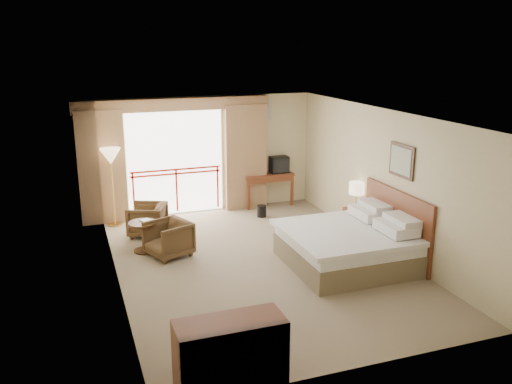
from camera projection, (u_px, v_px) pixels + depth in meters
name	position (u px, v px, depth m)	size (l,w,h in m)	color
floor	(259.00, 263.00, 9.87)	(7.00, 7.00, 0.00)	#817056
ceiling	(260.00, 115.00, 9.14)	(7.00, 7.00, 0.00)	white
wall_back	(209.00, 154.00, 12.68)	(5.00, 5.00, 0.00)	beige
wall_front	(361.00, 267.00, 6.33)	(5.00, 5.00, 0.00)	beige
wall_left	(114.00, 206.00, 8.70)	(7.00, 7.00, 0.00)	beige
wall_right	(383.00, 180.00, 10.31)	(7.00, 7.00, 0.00)	beige
balcony_door	(175.00, 163.00, 12.45)	(2.40, 2.40, 0.00)	white
balcony_railing	(176.00, 180.00, 12.53)	(2.09, 0.03, 1.02)	#B8240F
curtain_left	(102.00, 167.00, 11.78)	(1.00, 0.26, 2.50)	#8B603E
curtain_right	(245.00, 157.00, 12.85)	(1.00, 0.26, 2.50)	#8B603E
valance	(174.00, 104.00, 11.99)	(4.40, 0.22, 0.28)	#8B603E
hvac_vent	(261.00, 109.00, 12.81)	(0.50, 0.04, 0.50)	silver
bed	(349.00, 245.00, 9.70)	(2.13, 2.06, 0.97)	brown
headboard	(396.00, 225.00, 9.94)	(0.06, 2.10, 1.30)	#5D2A1A
framed_art	(402.00, 161.00, 9.62)	(0.04, 0.72, 0.60)	black
nightstand	(356.00, 222.00, 11.20)	(0.40, 0.48, 0.57)	#5D2A1A
table_lamp	(357.00, 189.00, 11.06)	(0.31, 0.31, 0.54)	tan
phone	(358.00, 209.00, 10.96)	(0.19, 0.14, 0.08)	black
desk	(266.00, 180.00, 13.29)	(1.22, 0.59, 0.80)	#5D2A1A
tv	(279.00, 164.00, 13.23)	(0.45, 0.36, 0.41)	black
coffee_maker	(253.00, 169.00, 13.04)	(0.13, 0.13, 0.27)	black
cup	(260.00, 172.00, 13.07)	(0.07, 0.07, 0.11)	white
wastebasket	(262.00, 211.00, 12.44)	(0.21, 0.21, 0.27)	black
armchair_far	(148.00, 235.00, 11.29)	(0.72, 0.74, 0.67)	#412B18
armchair_near	(169.00, 256.00, 10.20)	(0.72, 0.74, 0.68)	#412B18
side_table	(143.00, 232.00, 10.30)	(0.54, 0.54, 0.59)	black
book	(142.00, 222.00, 10.25)	(0.18, 0.24, 0.02)	white
floor_lamp	(111.00, 159.00, 11.51)	(0.44, 0.44, 1.72)	tan
dresser	(230.00, 354.00, 6.23)	(1.27, 0.54, 0.85)	#5D2A1A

